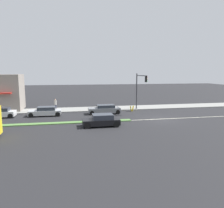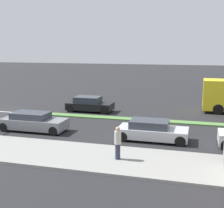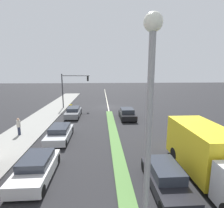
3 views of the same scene
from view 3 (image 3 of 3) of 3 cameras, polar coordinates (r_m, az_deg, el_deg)
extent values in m
plane|color=#232326|center=(13.57, 1.87, -16.35)|extent=(160.00, 160.00, 0.00)
cube|color=beige|center=(30.67, -1.30, -0.88)|extent=(0.16, 60.00, 0.01)
cylinder|color=#333338|center=(30.02, -15.85, 4.10)|extent=(0.18, 0.18, 5.60)
cylinder|color=#333338|center=(29.45, -11.77, 9.04)|extent=(4.50, 0.12, 0.12)
cube|color=black|center=(29.26, -7.91, 8.27)|extent=(0.28, 0.24, 0.84)
sphere|color=red|center=(29.38, -7.90, 8.81)|extent=(0.18, 0.18, 0.18)
sphere|color=gold|center=(29.39, -7.89, 8.28)|extent=(0.18, 0.18, 0.18)
sphere|color=green|center=(29.40, -7.88, 7.76)|extent=(0.18, 0.18, 0.18)
cylinder|color=gray|center=(4.98, 11.39, -20.65)|extent=(0.16, 0.16, 7.00)
sphere|color=silver|center=(4.39, 13.32, 24.63)|extent=(0.44, 0.44, 0.44)
cylinder|color=#282D42|center=(19.15, -28.05, -7.76)|extent=(0.26, 0.26, 0.79)
cylinder|color=#B7B2A8|center=(18.95, -28.24, -5.66)|extent=(0.34, 0.34, 0.67)
sphere|color=tan|center=(18.84, -28.36, -4.37)|extent=(0.22, 0.22, 0.22)
cube|color=yellow|center=(29.16, -13.31, -0.94)|extent=(0.45, 0.21, 0.84)
cube|color=yellow|center=(28.85, -13.41, -1.06)|extent=(0.45, 0.21, 0.84)
cube|color=yellow|center=(12.47, 27.11, -12.18)|extent=(2.40, 5.10, 2.60)
cylinder|color=black|center=(14.41, 27.96, -14.00)|extent=(0.28, 0.90, 0.90)
cylinder|color=black|center=(13.45, 19.80, -15.13)|extent=(0.28, 0.90, 0.90)
cube|color=slate|center=(24.49, -12.47, -2.89)|extent=(1.76, 4.51, 0.68)
cube|color=#2D333D|center=(24.59, -12.44, -1.51)|extent=(1.50, 2.48, 0.43)
cylinder|color=black|center=(22.65, -11.19, -4.47)|extent=(0.22, 0.63, 0.63)
cylinder|color=black|center=(22.92, -15.09, -4.47)|extent=(0.22, 0.63, 0.63)
cylinder|color=black|center=(26.21, -10.15, -2.36)|extent=(0.22, 0.63, 0.63)
cylinder|color=black|center=(26.44, -13.52, -2.38)|extent=(0.22, 0.63, 0.63)
cube|color=#B7BABF|center=(16.79, -16.74, -9.57)|extent=(1.85, 4.26, 0.61)
cube|color=#2D333D|center=(16.81, -16.68, -7.59)|extent=(1.57, 2.34, 0.47)
cylinder|color=black|center=(15.12, -15.08, -12.46)|extent=(0.22, 0.63, 0.63)
cylinder|color=black|center=(15.53, -21.18, -12.19)|extent=(0.22, 0.63, 0.63)
cylinder|color=black|center=(18.27, -12.96, -8.25)|extent=(0.22, 0.63, 0.63)
cylinder|color=black|center=(18.61, -18.02, -8.16)|extent=(0.22, 0.63, 0.63)
cube|color=black|center=(10.51, 17.19, -22.82)|extent=(1.72, 4.18, 0.56)
cube|color=#2D333D|center=(10.39, 16.94, -19.67)|extent=(1.46, 2.30, 0.55)
cylinder|color=black|center=(9.65, 25.90, -27.93)|extent=(0.22, 0.61, 0.61)
cylinder|color=black|center=(9.11, 16.27, -29.89)|extent=(0.22, 0.61, 0.61)
cylinder|color=black|center=(12.18, 17.74, -18.64)|extent=(0.22, 0.61, 0.61)
cylinder|color=black|center=(11.75, 10.41, -19.44)|extent=(0.22, 0.61, 0.61)
cube|color=black|center=(22.98, 5.00, -3.60)|extent=(1.89, 4.06, 0.62)
cube|color=#2D333D|center=(23.04, 4.95, -2.10)|extent=(1.60, 2.23, 0.53)
cylinder|color=black|center=(21.66, 7.83, -4.96)|extent=(0.22, 0.70, 0.70)
cylinder|color=black|center=(21.40, 3.38, -5.08)|extent=(0.22, 0.70, 0.70)
cylinder|color=black|center=(24.66, 6.40, -3.00)|extent=(0.22, 0.70, 0.70)
cylinder|color=black|center=(24.42, 2.49, -3.07)|extent=(0.22, 0.70, 0.70)
cube|color=silver|center=(11.68, -23.54, -19.26)|extent=(1.84, 4.05, 0.66)
cube|color=#2D333D|center=(11.59, -23.41, -16.36)|extent=(1.57, 2.23, 0.46)
cylinder|color=black|center=(10.25, -22.02, -24.96)|extent=(0.22, 0.64, 0.64)
cylinder|color=black|center=(10.85, -31.04, -23.61)|extent=(0.22, 0.64, 0.64)
cylinder|color=black|center=(12.89, -17.38, -16.81)|extent=(0.22, 0.64, 0.64)
cylinder|color=black|center=(13.37, -24.52, -16.28)|extent=(0.22, 0.64, 0.64)
camera|label=1|loc=(32.60, 51.92, 6.22)|focal=35.00mm
camera|label=2|loc=(25.76, -64.18, 3.61)|focal=50.00mm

